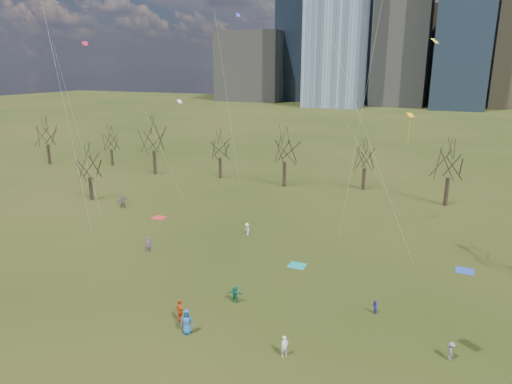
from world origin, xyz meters
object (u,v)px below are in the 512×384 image
at_px(blanket_teal, 297,266).
at_px(person_1, 285,346).
at_px(person_0, 187,322).
at_px(blanket_navy, 465,271).
at_px(blanket_crimson, 159,218).
at_px(person_4, 180,311).

distance_m(blanket_teal, person_1, 14.43).
height_order(person_0, person_1, person_0).
relative_size(blanket_teal, person_0, 0.83).
height_order(blanket_navy, person_1, person_1).
bearing_deg(blanket_teal, person_0, -104.74).
xyz_separation_m(blanket_navy, blanket_crimson, (-35.66, 1.77, 0.00)).
height_order(blanket_crimson, person_1, person_1).
bearing_deg(blanket_navy, blanket_crimson, 177.16).
relative_size(blanket_crimson, person_0, 0.83).
xyz_separation_m(blanket_crimson, person_0, (16.98, -21.05, 0.94)).
relative_size(blanket_teal, person_4, 0.85).
xyz_separation_m(blanket_teal, person_1, (3.65, -13.94, 0.74)).
xyz_separation_m(blanket_teal, person_4, (-4.96, -13.09, 0.93)).
height_order(blanket_navy, person_4, person_4).
relative_size(person_0, person_4, 1.02).
bearing_deg(person_4, blanket_crimson, -16.75).
distance_m(blanket_navy, person_4, 26.99).
bearing_deg(person_1, person_4, 124.12).
relative_size(blanket_teal, blanket_navy, 1.00).
xyz_separation_m(blanket_teal, blanket_crimson, (-20.71, 6.87, 0.00)).
xyz_separation_m(blanket_navy, person_1, (-11.30, -19.05, 0.74)).
distance_m(blanket_teal, person_0, 14.69).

